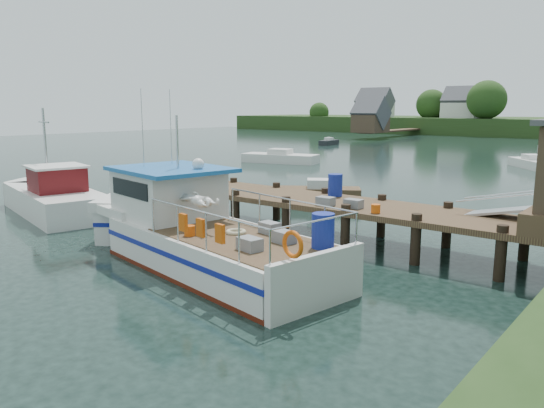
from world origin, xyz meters
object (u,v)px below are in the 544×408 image
Objects in this scene: moored_e at (329,142)px; dock at (500,194)px; moored_rowboat at (319,194)px; moored_b at (532,163)px; moored_a at (280,158)px; lobster_boat at (193,231)px; work_boat at (52,197)px.

dock is at bearing -68.15° from moored_e.
moored_e is (-22.14, 35.48, -0.09)m from moored_rowboat.
dock is at bearing -62.96° from moored_b.
dock is 31.22m from moored_a.
moored_a is at bearing -136.85° from moored_b.
moored_rowboat reaches higher than moored_e.
dock is 3.91× the size of moored_rowboat.
dock is 11.96m from moored_rowboat.
lobster_boat is 11.50m from moored_rowboat.
dock reaches higher than moored_e.
moored_b is at bearing -40.35° from moored_e.
lobster_boat reaches higher than moored_a.
lobster_boat is at bearing -78.27° from moored_e.
lobster_boat is (-7.59, -5.37, -1.26)m from dock.
moored_b is (-5.72, 29.35, -1.84)m from dock.
work_boat is 1.31× the size of moored_a.
dock is 18.91m from work_boat.
dock is 3.40× the size of moored_b.
lobster_boat is 30.19m from moored_a.
lobster_boat is 1.24× the size of work_boat.
dock is 4.57× the size of moored_e.
moored_a reaches higher than moored_e.
moored_b is at bearing 74.82° from moored_rowboat.
work_boat is at bearing -89.10° from moored_e.
moored_b is (1.88, 34.72, -0.58)m from lobster_boat.
moored_e is (-24.86, 46.64, -0.62)m from lobster_boat.
moored_rowboat is at bearing -74.37° from moored_e.
lobster_boat is 2.65× the size of moored_rowboat.
work_boat is at bearing -71.41° from moored_a.
moored_rowboat and moored_a have the same top height.
work_boat is (-10.82, 1.34, -0.23)m from lobster_boat.
moored_a reaches higher than moored_b.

